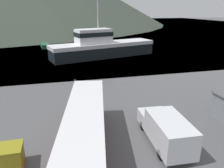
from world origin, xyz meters
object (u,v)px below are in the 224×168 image
Objects in this scene: small_boat at (45,46)px; storage_bin at (12,157)px; tour_bus at (85,129)px; delivery_van at (166,129)px; fishing_boat at (102,46)px.

storage_bin is at bearing -97.94° from small_boat.
small_boat is at bearing 106.43° from tour_bus.
delivery_van is 46.01m from small_boat.
fishing_boat reaches higher than tour_bus.
storage_bin is at bearing -176.91° from delivery_van.
tour_bus is 31.15m from fishing_boat.
small_boat is at bearing 89.88° from storage_bin.
small_boat is (-11.73, 14.22, -1.65)m from fishing_boat.
fishing_boat is 32.85m from storage_bin.
fishing_boat reaches higher than delivery_van.
storage_bin is 44.83m from small_boat.
delivery_van is 1.10× the size of small_boat.
small_boat is at bearing -155.45° from fishing_boat.
tour_bus is at bearing -92.00° from small_boat.
small_boat is at bearing 106.08° from delivery_van.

